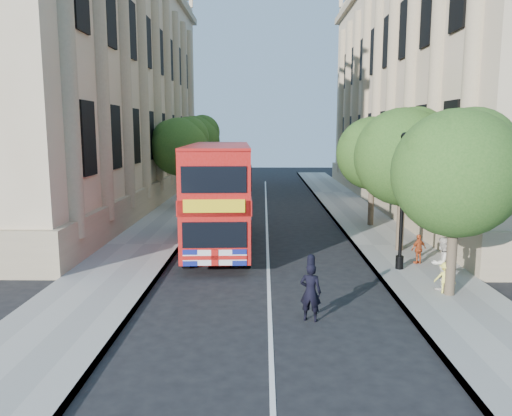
{
  "coord_description": "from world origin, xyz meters",
  "views": [
    {
      "loc": [
        -0.19,
        -12.52,
        5.35
      ],
      "look_at": [
        -0.49,
        6.98,
        2.3
      ],
      "focal_mm": 35.0,
      "sensor_mm": 36.0,
      "label": 1
    }
  ],
  "objects_px": {
    "lamp_post": "(402,207)",
    "box_van": "(212,210)",
    "woman_pedestrian": "(442,263)",
    "double_decker_bus": "(219,192)",
    "police_constable": "(311,292)"
  },
  "relations": [
    {
      "from": "lamp_post",
      "to": "box_van",
      "type": "distance_m",
      "value": 10.76
    },
    {
      "from": "box_van",
      "to": "woman_pedestrian",
      "type": "distance_m",
      "value": 12.93
    },
    {
      "from": "double_decker_bus",
      "to": "box_van",
      "type": "xyz_separation_m",
      "value": [
        -0.71,
        3.2,
        -1.31
      ]
    },
    {
      "from": "police_constable",
      "to": "woman_pedestrian",
      "type": "relative_size",
      "value": 0.95
    },
    {
      "from": "box_van",
      "to": "woman_pedestrian",
      "type": "relative_size",
      "value": 2.59
    },
    {
      "from": "double_decker_bus",
      "to": "woman_pedestrian",
      "type": "xyz_separation_m",
      "value": [
        7.91,
        -6.44,
        -1.55
      ]
    },
    {
      "from": "lamp_post",
      "to": "woman_pedestrian",
      "type": "distance_m",
      "value": 2.97
    },
    {
      "from": "lamp_post",
      "to": "double_decker_bus",
      "type": "distance_m",
      "value": 8.23
    },
    {
      "from": "lamp_post",
      "to": "police_constable",
      "type": "relative_size",
      "value": 3.09
    },
    {
      "from": "lamp_post",
      "to": "box_van",
      "type": "relative_size",
      "value": 1.13
    },
    {
      "from": "double_decker_bus",
      "to": "woman_pedestrian",
      "type": "relative_size",
      "value": 5.73
    },
    {
      "from": "lamp_post",
      "to": "double_decker_bus",
      "type": "relative_size",
      "value": 0.51
    },
    {
      "from": "double_decker_bus",
      "to": "police_constable",
      "type": "height_order",
      "value": "double_decker_bus"
    },
    {
      "from": "lamp_post",
      "to": "police_constable",
      "type": "distance_m",
      "value": 6.53
    },
    {
      "from": "double_decker_bus",
      "to": "woman_pedestrian",
      "type": "distance_m",
      "value": 10.32
    }
  ]
}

